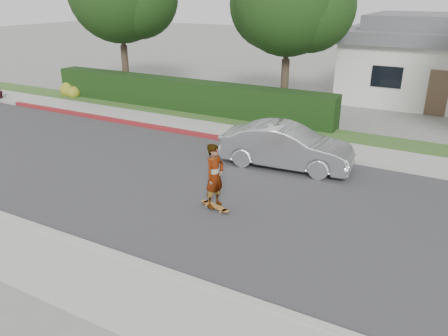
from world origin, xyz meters
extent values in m
plane|color=slate|center=(0.00, 0.00, 0.00)|extent=(120.00, 120.00, 0.00)
cube|color=#2D2D30|center=(0.00, 0.00, 0.01)|extent=(60.00, 8.00, 0.01)
cube|color=#9E9E99|center=(0.00, -4.10, 0.07)|extent=(60.00, 0.20, 0.15)
cube|color=#9E9E99|center=(0.00, 4.10, 0.07)|extent=(60.00, 0.20, 0.15)
cube|color=maroon|center=(-5.00, 4.10, 0.08)|extent=(12.00, 0.21, 0.15)
cube|color=gray|center=(0.00, 5.00, 0.06)|extent=(60.00, 1.60, 0.12)
cube|color=#2D4C1E|center=(0.00, 6.60, 0.05)|extent=(60.00, 1.60, 0.10)
cube|color=black|center=(-3.00, 7.20, 0.75)|extent=(15.00, 1.00, 1.50)
sphere|color=#2D4C19|center=(-10.20, 6.80, 0.35)|extent=(0.90, 0.90, 0.90)
sphere|color=#2D4C19|center=(-9.60, 6.60, 0.30)|extent=(0.70, 0.70, 0.70)
cylinder|color=#33261C|center=(-7.50, 8.50, 1.35)|extent=(0.36, 0.36, 2.70)
cylinder|color=#33261C|center=(-7.50, 8.50, 3.38)|extent=(0.24, 0.24, 2.25)
cylinder|color=#33261C|center=(1.50, 9.00, 1.26)|extent=(0.36, 0.36, 2.52)
cylinder|color=#33261C|center=(1.50, 9.00, 3.15)|extent=(0.24, 0.24, 2.10)
sphere|color=black|center=(1.50, 9.00, 5.04)|extent=(4.80, 4.80, 4.80)
sphere|color=black|center=(0.70, 9.40, 4.84)|extent=(4.08, 4.08, 4.08)
sphere|color=black|center=(2.40, 9.30, 4.74)|extent=(3.84, 3.84, 3.84)
cube|color=black|center=(5.50, 11.98, 1.60)|extent=(1.40, 0.06, 1.00)
cube|color=brown|center=(7.80, 11.98, 1.05)|extent=(0.90, 0.06, 2.10)
cylinder|color=#CF7B39|center=(3.23, -1.04, 0.03)|extent=(0.06, 0.04, 0.05)
cylinder|color=#CF7B39|center=(3.27, -0.90, 0.03)|extent=(0.06, 0.04, 0.05)
cylinder|color=#CF7B39|center=(3.73, -1.18, 0.03)|extent=(0.06, 0.04, 0.05)
cylinder|color=#CF7B39|center=(3.77, -1.04, 0.03)|extent=(0.06, 0.04, 0.05)
cube|color=silver|center=(3.25, -0.97, 0.07)|extent=(0.08, 0.16, 0.02)
cube|color=silver|center=(3.75, -1.11, 0.07)|extent=(0.08, 0.16, 0.02)
cube|color=brown|center=(3.50, -1.04, 0.09)|extent=(0.81, 0.40, 0.02)
cylinder|color=brown|center=(3.12, -0.94, 0.09)|extent=(0.24, 0.24, 0.02)
cylinder|color=brown|center=(3.88, -1.15, 0.09)|extent=(0.24, 0.24, 0.02)
imported|color=white|center=(3.50, -1.04, 0.96)|extent=(0.51, 0.69, 1.72)
imported|color=silver|center=(4.03, 2.72, 0.70)|extent=(4.37, 1.86, 1.40)
camera|label=1|loc=(8.65, -10.00, 5.36)|focal=35.00mm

